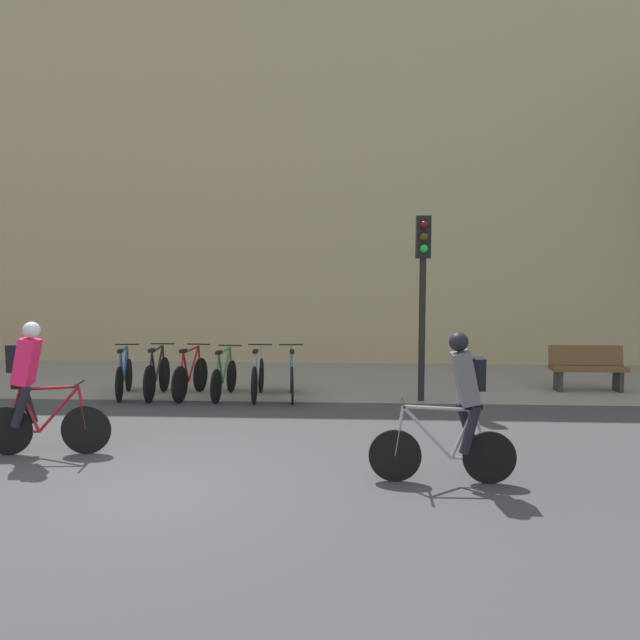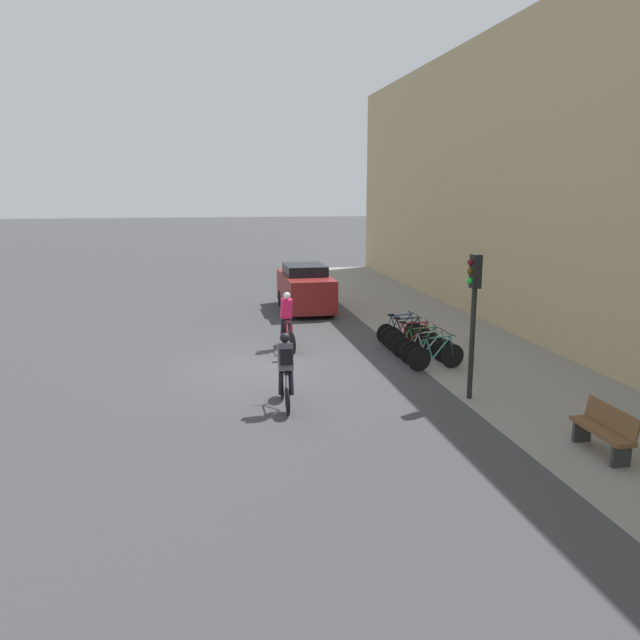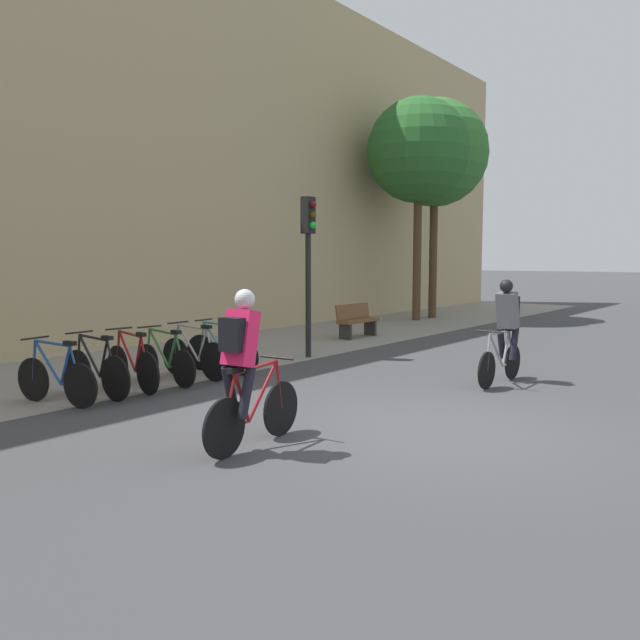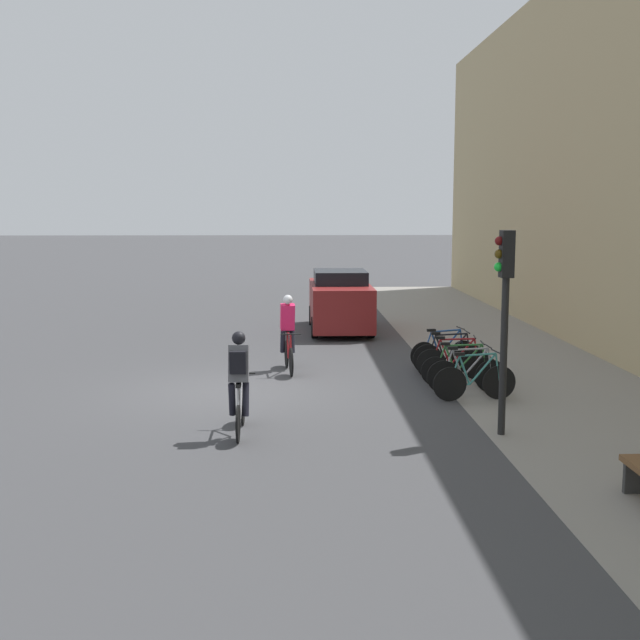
{
  "view_description": "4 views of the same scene",
  "coord_description": "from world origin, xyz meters",
  "px_view_note": "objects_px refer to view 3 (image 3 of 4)",
  "views": [
    {
      "loc": [
        2.18,
        -6.62,
        2.51
      ],
      "look_at": [
        1.64,
        3.49,
        1.6
      ],
      "focal_mm": 35.0,
      "sensor_mm": 36.0,
      "label": 1
    },
    {
      "loc": [
        16.44,
        -1.3,
        4.76
      ],
      "look_at": [
        1.89,
        1.48,
        1.68
      ],
      "focal_mm": 35.0,
      "sensor_mm": 36.0,
      "label": 2
    },
    {
      "loc": [
        -6.73,
        -3.55,
        2.09
      ],
      "look_at": [
        1.22,
        2.68,
        1.09
      ],
      "focal_mm": 35.0,
      "sensor_mm": 36.0,
      "label": 3
    },
    {
      "loc": [
        16.21,
        1.27,
        3.7
      ],
      "look_at": [
        1.06,
        1.82,
        1.6
      ],
      "focal_mm": 45.0,
      "sensor_mm": 36.0,
      "label": 4
    }
  ],
  "objects_px": {
    "parked_bike_4": "(195,355)",
    "parked_bike_1": "(96,371)",
    "parked_bike_5": "(222,351)",
    "cyclist_pink": "(244,365)",
    "cyclist_grey": "(506,327)",
    "parked_bike_2": "(132,365)",
    "traffic_light_pole": "(309,246)",
    "parked_bike_0": "(56,378)",
    "bench": "(357,320)",
    "parked_bike_3": "(165,361)"
  },
  "relations": [
    {
      "from": "parked_bike_4",
      "to": "parked_bike_1",
      "type": "bearing_deg",
      "value": 179.99
    },
    {
      "from": "parked_bike_4",
      "to": "parked_bike_5",
      "type": "xyz_separation_m",
      "value": [
        0.64,
        -0.0,
        0.0
      ]
    },
    {
      "from": "parked_bike_5",
      "to": "cyclist_pink",
      "type": "bearing_deg",
      "value": -129.96
    },
    {
      "from": "cyclist_pink",
      "to": "parked_bike_1",
      "type": "bearing_deg",
      "value": 82.31
    },
    {
      "from": "parked_bike_4",
      "to": "parked_bike_5",
      "type": "distance_m",
      "value": 0.64
    },
    {
      "from": "cyclist_pink",
      "to": "cyclist_grey",
      "type": "xyz_separation_m",
      "value": [
        5.4,
        -0.78,
        -0.0
      ]
    },
    {
      "from": "parked_bike_2",
      "to": "parked_bike_5",
      "type": "distance_m",
      "value": 1.92
    },
    {
      "from": "parked_bike_5",
      "to": "traffic_light_pole",
      "type": "relative_size",
      "value": 0.5
    },
    {
      "from": "cyclist_pink",
      "to": "traffic_light_pole",
      "type": "height_order",
      "value": "traffic_light_pole"
    },
    {
      "from": "cyclist_grey",
      "to": "parked_bike_2",
      "type": "bearing_deg",
      "value": 134.06
    },
    {
      "from": "parked_bike_0",
      "to": "parked_bike_5",
      "type": "height_order",
      "value": "parked_bike_5"
    },
    {
      "from": "parked_bike_2",
      "to": "parked_bike_5",
      "type": "xyz_separation_m",
      "value": [
        1.92,
        0.0,
        0.0
      ]
    },
    {
      "from": "cyclist_pink",
      "to": "parked_bike_2",
      "type": "xyz_separation_m",
      "value": [
        1.13,
        3.64,
        -0.55
      ]
    },
    {
      "from": "parked_bike_5",
      "to": "parked_bike_0",
      "type": "bearing_deg",
      "value": -180.0
    },
    {
      "from": "parked_bike_0",
      "to": "parked_bike_4",
      "type": "bearing_deg",
      "value": 0.01
    },
    {
      "from": "parked_bike_2",
      "to": "bench",
      "type": "relative_size",
      "value": 1.14
    },
    {
      "from": "cyclist_pink",
      "to": "cyclist_grey",
      "type": "relative_size",
      "value": 1.01
    },
    {
      "from": "parked_bike_1",
      "to": "parked_bike_4",
      "type": "height_order",
      "value": "parked_bike_1"
    },
    {
      "from": "cyclist_grey",
      "to": "parked_bike_1",
      "type": "height_order",
      "value": "cyclist_grey"
    },
    {
      "from": "cyclist_grey",
      "to": "parked_bike_1",
      "type": "xyz_separation_m",
      "value": [
        -4.91,
        4.42,
        -0.54
      ]
    },
    {
      "from": "parked_bike_0",
      "to": "parked_bike_4",
      "type": "relative_size",
      "value": 0.96
    },
    {
      "from": "parked_bike_2",
      "to": "parked_bike_0",
      "type": "bearing_deg",
      "value": -180.0
    },
    {
      "from": "parked_bike_0",
      "to": "parked_bike_1",
      "type": "xyz_separation_m",
      "value": [
        0.64,
        0.0,
        0.01
      ]
    },
    {
      "from": "parked_bike_3",
      "to": "traffic_light_pole",
      "type": "relative_size",
      "value": 0.5
    },
    {
      "from": "parked_bike_2",
      "to": "parked_bike_3",
      "type": "distance_m",
      "value": 0.64
    },
    {
      "from": "parked_bike_2",
      "to": "traffic_light_pole",
      "type": "bearing_deg",
      "value": -1.43
    },
    {
      "from": "bench",
      "to": "parked_bike_2",
      "type": "bearing_deg",
      "value": -172.51
    },
    {
      "from": "parked_bike_4",
      "to": "bench",
      "type": "relative_size",
      "value": 1.15
    },
    {
      "from": "parked_bike_0",
      "to": "parked_bike_2",
      "type": "xyz_separation_m",
      "value": [
        1.28,
        0.0,
        0.01
      ]
    },
    {
      "from": "cyclist_grey",
      "to": "parked_bike_5",
      "type": "xyz_separation_m",
      "value": [
        -2.35,
        4.42,
        -0.54
      ]
    },
    {
      "from": "parked_bike_0",
      "to": "bench",
      "type": "xyz_separation_m",
      "value": [
        8.99,
        1.01,
        0.07
      ]
    },
    {
      "from": "parked_bike_3",
      "to": "parked_bike_5",
      "type": "relative_size",
      "value": 1.0
    },
    {
      "from": "cyclist_pink",
      "to": "parked_bike_0",
      "type": "distance_m",
      "value": 3.68
    },
    {
      "from": "traffic_light_pole",
      "to": "bench",
      "type": "xyz_separation_m",
      "value": [
        3.39,
        1.12,
        -1.88
      ]
    },
    {
      "from": "cyclist_pink",
      "to": "cyclist_grey",
      "type": "bearing_deg",
      "value": -8.18
    },
    {
      "from": "parked_bike_2",
      "to": "traffic_light_pole",
      "type": "height_order",
      "value": "traffic_light_pole"
    },
    {
      "from": "cyclist_pink",
      "to": "parked_bike_0",
      "type": "relative_size",
      "value": 1.1
    },
    {
      "from": "parked_bike_3",
      "to": "parked_bike_5",
      "type": "bearing_deg",
      "value": 0.07
    },
    {
      "from": "parked_bike_5",
      "to": "bench",
      "type": "bearing_deg",
      "value": 9.94
    },
    {
      "from": "cyclist_grey",
      "to": "bench",
      "type": "distance_m",
      "value": 6.44
    },
    {
      "from": "cyclist_pink",
      "to": "parked_bike_5",
      "type": "relative_size",
      "value": 1.06
    },
    {
      "from": "cyclist_pink",
      "to": "parked_bike_0",
      "type": "xyz_separation_m",
      "value": [
        -0.15,
        3.64,
        -0.56
      ]
    },
    {
      "from": "parked_bike_0",
      "to": "parked_bike_1",
      "type": "distance_m",
      "value": 0.64
    },
    {
      "from": "parked_bike_0",
      "to": "parked_bike_1",
      "type": "relative_size",
      "value": 0.97
    },
    {
      "from": "cyclist_pink",
      "to": "parked_bike_4",
      "type": "height_order",
      "value": "cyclist_pink"
    },
    {
      "from": "cyclist_pink",
      "to": "parked_bike_2",
      "type": "distance_m",
      "value": 3.85
    },
    {
      "from": "parked_bike_3",
      "to": "traffic_light_pole",
      "type": "height_order",
      "value": "traffic_light_pole"
    },
    {
      "from": "cyclist_grey",
      "to": "parked_bike_3",
      "type": "xyz_separation_m",
      "value": [
        -3.63,
        4.41,
        -0.56
      ]
    },
    {
      "from": "parked_bike_3",
      "to": "parked_bike_0",
      "type": "bearing_deg",
      "value": 179.96
    },
    {
      "from": "parked_bike_1",
      "to": "parked_bike_2",
      "type": "height_order",
      "value": "parked_bike_1"
    }
  ]
}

